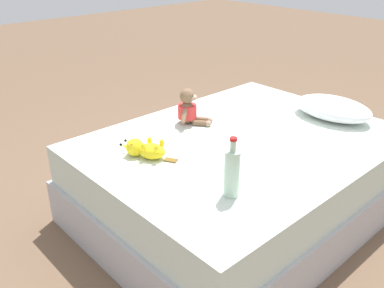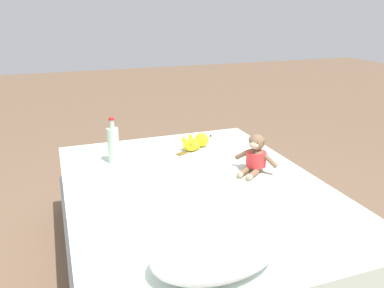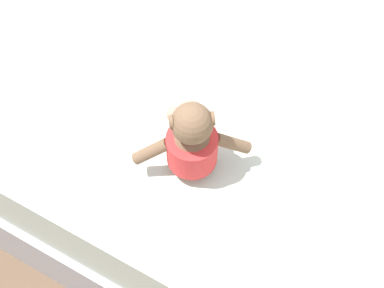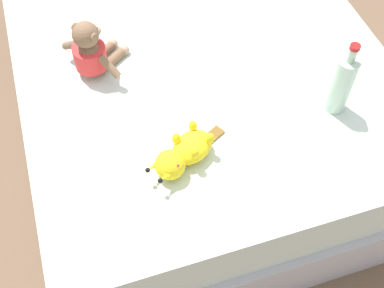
{
  "view_description": "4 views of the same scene",
  "coord_description": "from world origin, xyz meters",
  "px_view_note": "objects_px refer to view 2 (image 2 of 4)",
  "views": [
    {
      "loc": [
        1.5,
        -1.79,
        1.61
      ],
      "look_at": [
        -0.05,
        -0.37,
        0.6
      ],
      "focal_mm": 39.41,
      "sensor_mm": 36.0,
      "label": 1
    },
    {
      "loc": [
        0.7,
        1.86,
        1.48
      ],
      "look_at": [
        -0.13,
        -0.42,
        0.62
      ],
      "focal_mm": 36.42,
      "sensor_mm": 36.0,
      "label": 2
    },
    {
      "loc": [
        -1.03,
        -0.43,
        1.77
      ],
      "look_at": [
        -0.42,
        -0.08,
        0.62
      ],
      "focal_mm": 54.42,
      "sensor_mm": 36.0,
      "label": 3
    },
    {
      "loc": [
        -0.46,
        -1.46,
        1.91
      ],
      "look_at": [
        -0.17,
        -0.56,
        0.58
      ],
      "focal_mm": 46.76,
      "sensor_mm": 36.0,
      "label": 4
    }
  ],
  "objects_px": {
    "plush_yellow_creature": "(196,142)",
    "glass_bottle": "(113,145)",
    "pillow": "(216,251)",
    "plush_monkey": "(255,157)",
    "bed": "(196,227)"
  },
  "relations": [
    {
      "from": "plush_yellow_creature",
      "to": "glass_bottle",
      "type": "bearing_deg",
      "value": 6.21
    },
    {
      "from": "pillow",
      "to": "plush_monkey",
      "type": "relative_size",
      "value": 2.14
    },
    {
      "from": "bed",
      "to": "plush_monkey",
      "type": "height_order",
      "value": "plush_monkey"
    },
    {
      "from": "plush_monkey",
      "to": "pillow",
      "type": "bearing_deg",
      "value": 52.57
    },
    {
      "from": "pillow",
      "to": "glass_bottle",
      "type": "distance_m",
      "value": 1.23
    },
    {
      "from": "pillow",
      "to": "plush_yellow_creature",
      "type": "distance_m",
      "value": 1.34
    },
    {
      "from": "bed",
      "to": "plush_yellow_creature",
      "type": "bearing_deg",
      "value": -110.17
    },
    {
      "from": "glass_bottle",
      "to": "bed",
      "type": "bearing_deg",
      "value": 126.35
    },
    {
      "from": "plush_monkey",
      "to": "glass_bottle",
      "type": "relative_size",
      "value": 0.85
    },
    {
      "from": "plush_yellow_creature",
      "to": "pillow",
      "type": "bearing_deg",
      "value": 72.76
    },
    {
      "from": "bed",
      "to": "glass_bottle",
      "type": "height_order",
      "value": "glass_bottle"
    },
    {
      "from": "plush_monkey",
      "to": "plush_yellow_creature",
      "type": "distance_m",
      "value": 0.54
    },
    {
      "from": "glass_bottle",
      "to": "plush_monkey",
      "type": "bearing_deg",
      "value": 150.6
    },
    {
      "from": "plush_monkey",
      "to": "glass_bottle",
      "type": "height_order",
      "value": "glass_bottle"
    },
    {
      "from": "pillow",
      "to": "plush_monkey",
      "type": "height_order",
      "value": "plush_monkey"
    }
  ]
}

